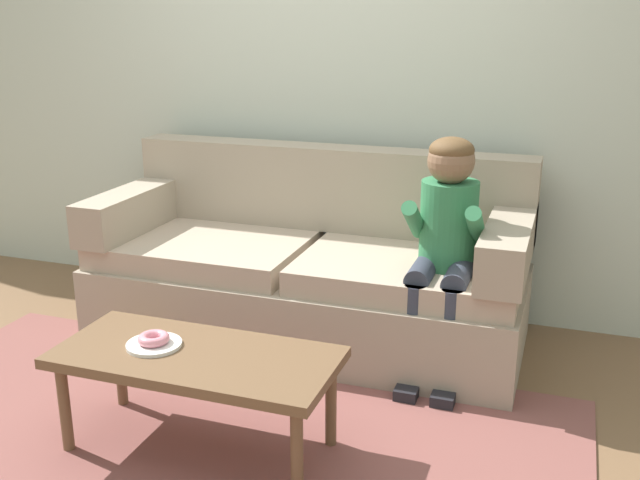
% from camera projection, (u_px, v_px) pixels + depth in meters
% --- Properties ---
extents(ground, '(10.00, 10.00, 0.00)m').
position_uv_depth(ground, '(226.00, 408.00, 3.14)').
color(ground, brown).
extents(wall_back, '(8.00, 0.10, 2.80)m').
position_uv_depth(wall_back, '(331.00, 55.00, 3.99)').
color(wall_back, beige).
rests_on(wall_back, ground).
extents(area_rug, '(2.98, 1.61, 0.01)m').
position_uv_depth(area_rug, '(198.00, 437.00, 2.91)').
color(area_rug, brown).
rests_on(area_rug, ground).
extents(couch, '(2.17, 0.90, 0.94)m').
position_uv_depth(couch, '(310.00, 272.00, 3.78)').
color(couch, tan).
rests_on(couch, ground).
extents(coffee_table, '(1.06, 0.48, 0.41)m').
position_uv_depth(coffee_table, '(196.00, 364.00, 2.74)').
color(coffee_table, brown).
rests_on(coffee_table, ground).
extents(person_child, '(0.34, 0.58, 1.10)m').
position_uv_depth(person_child, '(445.00, 235.00, 3.27)').
color(person_child, '#337A4C').
rests_on(person_child, ground).
extents(plate, '(0.21, 0.21, 0.01)m').
position_uv_depth(plate, '(154.00, 345.00, 2.78)').
color(plate, white).
rests_on(plate, coffee_table).
extents(donut, '(0.16, 0.16, 0.04)m').
position_uv_depth(donut, '(154.00, 338.00, 2.77)').
color(donut, pink).
rests_on(donut, plate).
extents(toy_controller, '(0.23, 0.09, 0.05)m').
position_uv_depth(toy_controller, '(121.00, 366.00, 3.46)').
color(toy_controller, gold).
rests_on(toy_controller, ground).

